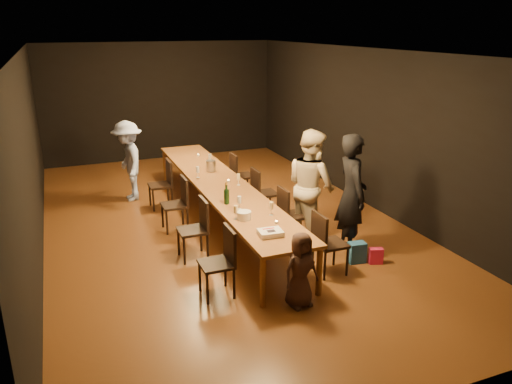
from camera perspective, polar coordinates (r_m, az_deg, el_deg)
name	(u,v)px	position (r m, az deg, el deg)	size (l,w,h in m)	color
ground	(222,222)	(9.08, -3.94, -3.49)	(10.00, 10.00, 0.00)	#4C2913
room_shell	(219,108)	(8.52, -4.25, 9.56)	(6.04, 10.04, 3.02)	black
table	(221,186)	(8.84, -4.04, 0.73)	(0.90, 6.00, 0.75)	brown
chair_right_0	(330,243)	(7.20, 8.51, -5.77)	(0.42, 0.42, 0.93)	black
chair_right_1	(293,214)	(8.17, 4.31, -2.58)	(0.42, 0.42, 0.93)	black
chair_right_2	(265,193)	(9.20, 1.04, -0.07)	(0.42, 0.42, 0.93)	black
chair_right_3	(242,175)	(10.26, -1.57, 1.93)	(0.42, 0.42, 0.93)	black
chair_left_0	(216,263)	(6.57, -4.57, -8.11)	(0.42, 0.42, 0.93)	black
chair_left_1	(192,230)	(7.62, -7.29, -4.29)	(0.42, 0.42, 0.93)	black
chair_left_2	(174,204)	(8.71, -9.33, -1.40)	(0.42, 0.42, 0.93)	black
chair_left_3	(160,185)	(9.83, -10.90, 0.83)	(0.42, 0.42, 0.93)	black
woman_birthday	(352,195)	(7.74, 10.87, -0.29)	(0.69, 0.45, 1.90)	black
woman_tan	(311,186)	(8.14, 6.31, 0.74)	(0.90, 0.70, 1.86)	beige
man_blue	(129,161)	(10.33, -14.36, 3.44)	(1.05, 0.60, 1.62)	#99AFED
child	(301,270)	(6.34, 5.13, -8.85)	(0.49, 0.32, 1.00)	#402A24
gift_bag_red	(376,256)	(7.74, 13.53, -7.11)	(0.20, 0.11, 0.24)	#DC2156
gift_bag_blue	(357,252)	(7.70, 11.44, -6.78)	(0.25, 0.17, 0.32)	#2560A3
birthday_cake	(270,233)	(6.64, 1.65, -4.68)	(0.33, 0.27, 0.07)	white
plate_stack	(244,215)	(7.17, -1.39, -2.68)	(0.21, 0.21, 0.12)	white
champagne_bottle	(227,193)	(7.75, -3.39, -0.11)	(0.08, 0.08, 0.35)	black
ice_bucket	(211,166)	(9.56, -5.18, 3.02)	(0.19, 0.19, 0.20)	#B3B3B8
wineglass_0	(236,212)	(7.16, -2.32, -2.34)	(0.06, 0.06, 0.21)	beige
wineglass_1	(271,209)	(7.30, 1.76, -1.91)	(0.06, 0.06, 0.21)	beige
wineglass_2	(239,203)	(7.54, -1.91, -1.23)	(0.06, 0.06, 0.21)	silver
wineglass_3	(238,179)	(8.67, -2.02, 1.44)	(0.06, 0.06, 0.21)	beige
wineglass_4	(198,172)	(9.16, -6.67, 2.27)	(0.06, 0.06, 0.21)	silver
wineglass_5	(210,159)	(10.03, -5.29, 3.77)	(0.06, 0.06, 0.21)	silver
tealight_near	(276,222)	(7.05, 2.34, -3.46)	(0.05, 0.05, 0.03)	#B2B7B2
tealight_mid	(228,181)	(8.88, -3.17, 1.26)	(0.05, 0.05, 0.03)	#B2B7B2
tealight_far	(198,155)	(10.71, -6.61, 4.20)	(0.05, 0.05, 0.03)	#B2B7B2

